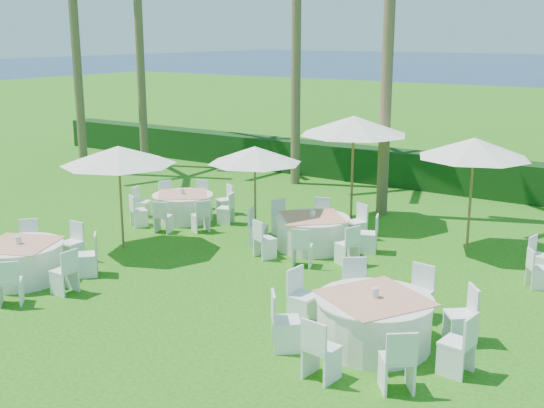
{
  "coord_description": "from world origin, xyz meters",
  "views": [
    {
      "loc": [
        8.07,
        -9.66,
        5.11
      ],
      "look_at": [
        -0.31,
        3.0,
        1.3
      ],
      "focal_mm": 45.0,
      "sensor_mm": 36.0,
      "label": 1
    }
  ],
  "objects": [
    {
      "name": "palm_f",
      "position": [
        -11.8,
        7.5,
        4.44
      ],
      "size": [
        4.2,
        4.39,
        7.98
      ],
      "color": "brown",
      "rests_on": "ground"
    },
    {
      "name": "banquet_table_d",
      "position": [
        -4.24,
        4.41,
        0.39
      ],
      "size": [
        2.94,
        2.94,
        0.91
      ],
      "color": "silver",
      "rests_on": "ground"
    },
    {
      "name": "umbrella_c",
      "position": [
        -0.22,
        6.88,
        2.69
      ],
      "size": [
        2.97,
        2.97,
        2.95
      ],
      "color": "brown",
      "rests_on": "ground"
    },
    {
      "name": "palm_a",
      "position": [
        -10.96,
        9.89,
        6.13
      ],
      "size": [
        4.16,
        4.4,
        11.29
      ],
      "color": "brown",
      "rests_on": "ground"
    },
    {
      "name": "banquet_table_c",
      "position": [
        3.66,
        0.09,
        0.45
      ],
      "size": [
        3.45,
        3.45,
        1.03
      ],
      "color": "silver",
      "rests_on": "ground"
    },
    {
      "name": "hedge",
      "position": [
        0.0,
        12.0,
        0.6
      ],
      "size": [
        34.0,
        1.0,
        1.2
      ],
      "primitive_type": "cube",
      "color": "black",
      "rests_on": "ground"
    },
    {
      "name": "banquet_table_a",
      "position": [
        -3.96,
        -1.17,
        0.42
      ],
      "size": [
        3.18,
        3.18,
        0.97
      ],
      "color": "silver",
      "rests_on": "ground"
    },
    {
      "name": "banquet_table_e",
      "position": [
        0.1,
        4.16,
        0.42
      ],
      "size": [
        3.09,
        3.09,
        0.95
      ],
      "color": "silver",
      "rests_on": "ground"
    },
    {
      "name": "palm_b",
      "position": [
        -4.14,
        10.26,
        4.59
      ],
      "size": [
        4.4,
        3.99,
        8.28
      ],
      "color": "brown",
      "rests_on": "ground"
    },
    {
      "name": "umbrella_b",
      "position": [
        -1.44,
        3.95,
        2.2
      ],
      "size": [
        2.35,
        2.35,
        2.41
      ],
      "color": "brown",
      "rests_on": "ground"
    },
    {
      "name": "umbrella_a",
      "position": [
        -3.75,
        1.6,
        2.31
      ],
      "size": [
        2.73,
        2.73,
        2.53
      ],
      "color": "brown",
      "rests_on": "ground"
    },
    {
      "name": "ground",
      "position": [
        0.0,
        0.0,
        0.0
      ],
      "size": [
        120.0,
        120.0,
        0.0
      ],
      "primitive_type": "plane",
      "color": "#1D5B0F",
      "rests_on": "ground"
    },
    {
      "name": "umbrella_d",
      "position": [
        3.32,
        6.08,
        2.51
      ],
      "size": [
        2.64,
        2.64,
        2.75
      ],
      "color": "brown",
      "rests_on": "ground"
    }
  ]
}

